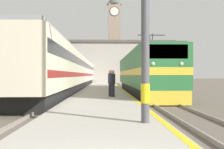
{
  "coord_description": "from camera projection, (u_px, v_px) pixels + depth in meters",
  "views": [
    {
      "loc": [
        0.17,
        -3.21,
        1.77
      ],
      "look_at": [
        1.13,
        29.3,
        1.85
      ],
      "focal_mm": 42.0,
      "sensor_mm": 36.0,
      "label": 1
    }
  ],
  "objects": [
    {
      "name": "passenger_train",
      "position": [
        77.0,
        72.0,
        36.09
      ],
      "size": [
        2.92,
        51.48,
        4.18
      ],
      "color": "black",
      "rests_on": "ground"
    },
    {
      "name": "rail_track_near",
      "position": [
        137.0,
        91.0,
        28.3
      ],
      "size": [
        2.84,
        140.0,
        0.16
      ],
      "color": "#60564C",
      "rests_on": "ground"
    },
    {
      "name": "second_waiting_passenger",
      "position": [
        110.0,
        82.0,
        17.9
      ],
      "size": [
        0.34,
        0.34,
        1.81
      ],
      "color": "#23232D",
      "rests_on": "platform"
    },
    {
      "name": "ground_plane",
      "position": [
        103.0,
        89.0,
        33.19
      ],
      "size": [
        200.0,
        200.0,
        0.0
      ],
      "primitive_type": "plane",
      "color": "#60564C"
    },
    {
      "name": "person_on_platform",
      "position": [
        113.0,
        83.0,
        17.68
      ],
      "size": [
        0.34,
        0.34,
        1.79
      ],
      "color": "#23232D",
      "rests_on": "platform"
    },
    {
      "name": "station_building",
      "position": [
        108.0,
        62.0,
        58.42
      ],
      "size": [
        28.47,
        7.67,
        9.17
      ],
      "color": "#A8A399",
      "rests_on": "ground"
    },
    {
      "name": "platform",
      "position": [
        103.0,
        90.0,
        28.19
      ],
      "size": [
        4.31,
        140.0,
        0.32
      ],
      "color": "#ADA89E",
      "rests_on": "ground"
    },
    {
      "name": "rail_track_far",
      "position": [
        69.0,
        91.0,
        28.08
      ],
      "size": [
        2.83,
        140.0,
        0.16
      ],
      "color": "#60564C",
      "rests_on": "ground"
    },
    {
      "name": "locomotive_train",
      "position": [
        142.0,
        73.0,
        24.44
      ],
      "size": [
        2.92,
        20.02,
        4.79
      ],
      "color": "black",
      "rests_on": "ground"
    },
    {
      "name": "clock_tower",
      "position": [
        114.0,
        35.0,
        68.89
      ],
      "size": [
        3.87,
        3.87,
        23.15
      ],
      "color": "gray",
      "rests_on": "ground"
    }
  ]
}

